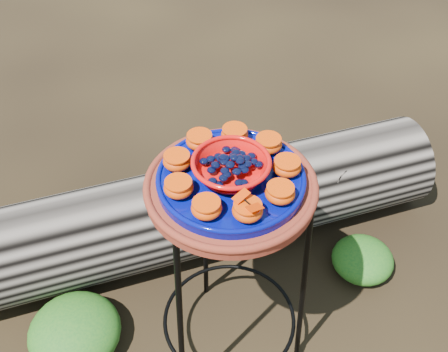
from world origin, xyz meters
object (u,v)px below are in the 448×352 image
object	(u,v)px
terracotta_saucer	(231,188)
driftwood_log	(194,211)
cobalt_plate	(231,180)
plant_stand	(230,280)
red_bowl	(231,169)

from	to	relation	value
terracotta_saucer	driftwood_log	world-z (taller)	terracotta_saucer
cobalt_plate	driftwood_log	bearing A→B (deg)	85.03
plant_stand	red_bowl	size ratio (longest dim) A/B	4.01
driftwood_log	cobalt_plate	bearing A→B (deg)	-94.97
plant_stand	terracotta_saucer	size ratio (longest dim) A/B	1.72
terracotta_saucer	driftwood_log	bearing A→B (deg)	85.03
terracotta_saucer	red_bowl	size ratio (longest dim) A/B	2.33
plant_stand	driftwood_log	world-z (taller)	plant_stand
red_bowl	terracotta_saucer	bearing A→B (deg)	0.00
red_bowl	driftwood_log	xyz separation A→B (m)	(0.04, 0.45, -0.61)
terracotta_saucer	driftwood_log	distance (m)	0.71
plant_stand	driftwood_log	bearing A→B (deg)	85.03
cobalt_plate	red_bowl	distance (m)	0.04
plant_stand	red_bowl	xyz separation A→B (m)	(0.00, 0.00, 0.43)
cobalt_plate	terracotta_saucer	bearing A→B (deg)	0.00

